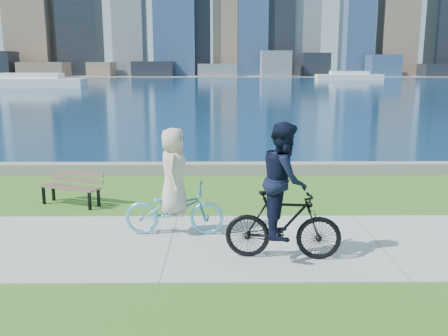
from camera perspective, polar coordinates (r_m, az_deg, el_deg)
The scene contains 10 objects.
ground at distance 9.75m, azimuth -6.22°, elevation -8.67°, with size 320.00×320.00×0.00m, color #30641A.
concrete_path at distance 9.75m, azimuth -6.22°, elevation -8.62°, with size 80.00×3.50×0.02m, color #A2A39E.
seawall at distance 15.65m, azimuth -4.04°, elevation -0.08°, with size 90.00×0.50×0.35m, color gray.
bay_water at distance 81.16m, azimuth -1.23°, elevation 9.48°, with size 320.00×131.00×0.01m, color #0C2B4D.
far_shore at distance 139.13m, azimuth -0.95°, elevation 10.51°, with size 320.00×30.00×0.12m, color gray.
ferry_near at distance 76.59m, azimuth -21.18°, elevation 9.19°, with size 15.07×4.31×2.05m.
ferry_far at distance 107.55m, azimuth 14.09°, elevation 10.13°, with size 13.42×3.83×1.82m.
park_bench at distance 12.78m, azimuth -16.93°, elevation -1.84°, with size 1.65×1.09×0.81m.
cyclist_woman at distance 10.02m, azimuth -5.74°, elevation -3.14°, with size 0.74×2.01×2.17m.
cyclist_man at distance 8.73m, azimuth 6.84°, elevation -3.98°, with size 0.85×2.08×2.43m.
Camera 1 is at (0.96, -9.08, 3.41)m, focal length 40.00 mm.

